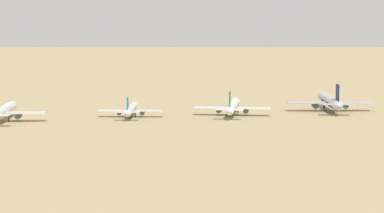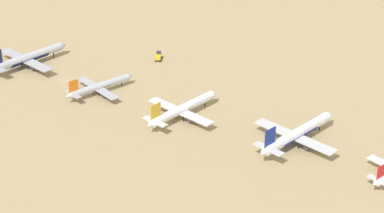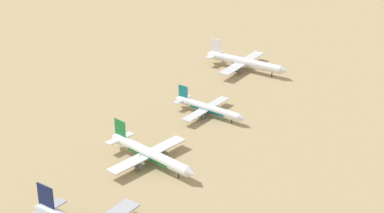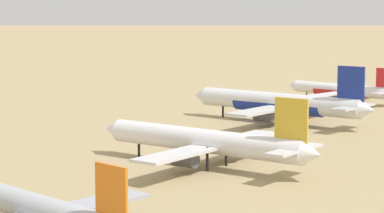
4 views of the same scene
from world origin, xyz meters
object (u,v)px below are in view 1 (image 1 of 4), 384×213
(parked_jet_4, at_px, (330,101))
(parked_jet_6, at_px, (131,109))
(parked_jet_5, at_px, (233,106))
(parked_jet_7, at_px, (3,111))

(parked_jet_4, xyz_separation_m, parked_jet_6, (-18.40, 83.50, -1.20))
(parked_jet_5, height_order, parked_jet_6, parked_jet_5)
(parked_jet_6, distance_m, parked_jet_7, 49.70)
(parked_jet_6, bearing_deg, parked_jet_4, -77.57)
(parked_jet_5, xyz_separation_m, parked_jet_6, (-4.31, 41.05, -0.61))
(parked_jet_4, distance_m, parked_jet_5, 44.74)
(parked_jet_4, distance_m, parked_jet_6, 85.52)
(parked_jet_5, height_order, parked_jet_7, parked_jet_7)
(parked_jet_4, distance_m, parked_jet_7, 135.19)
(parked_jet_5, distance_m, parked_jet_6, 41.28)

